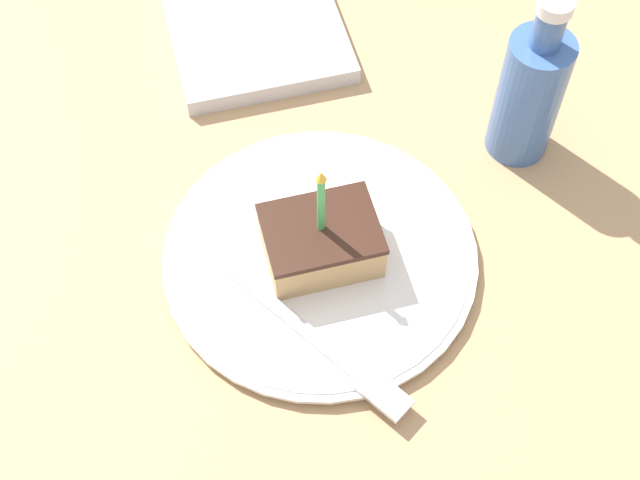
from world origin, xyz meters
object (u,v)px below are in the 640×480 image
object	(u,v)px
bottle	(530,92)
fork	(327,348)
plate	(320,256)
cake_slice	(321,240)

from	to	relation	value
bottle	fork	bearing A→B (deg)	126.22
fork	bottle	size ratio (longest dim) A/B	0.95
plate	cake_slice	xyz separation A→B (m)	(-0.00, -0.00, 0.03)
cake_slice	fork	size ratio (longest dim) A/B	0.69
cake_slice	fork	bearing A→B (deg)	168.30
plate	fork	size ratio (longest dim) A/B	1.61
plate	fork	xyz separation A→B (m)	(-0.09, 0.02, 0.01)
plate	bottle	world-z (taller)	bottle
cake_slice	bottle	size ratio (longest dim) A/B	0.66
plate	cake_slice	bearing A→B (deg)	-152.16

